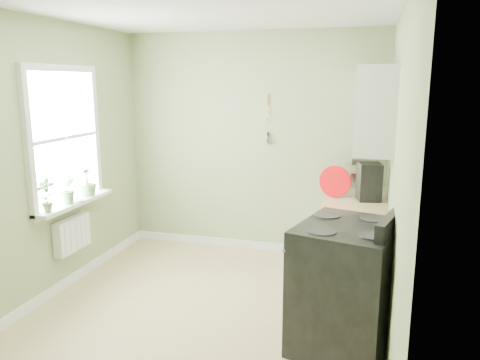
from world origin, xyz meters
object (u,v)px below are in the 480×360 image
(stove, at_px, (347,286))
(kettle, at_px, (335,183))
(stand_mixer, at_px, (354,171))
(coffee_maker, at_px, (369,183))

(stove, xyz_separation_m, kettle, (-0.23, 1.56, 0.49))
(stand_mixer, height_order, kettle, stand_mixer)
(stove, bearing_deg, stand_mixer, 91.27)
(stand_mixer, distance_m, coffee_maker, 0.66)
(stove, bearing_deg, kettle, 98.33)
(stove, relative_size, coffee_maker, 2.98)
(stove, height_order, stand_mixer, stand_mixer)
(stand_mixer, distance_m, kettle, 0.42)
(coffee_maker, bearing_deg, stove, -95.61)
(stove, distance_m, stand_mixer, 2.02)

